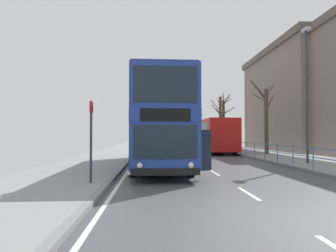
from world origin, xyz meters
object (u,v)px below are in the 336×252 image
Objects in this scene: bare_tree_far_02 at (221,120)px; bare_tree_far_00 at (223,121)px; street_lamp_far_side at (307,84)px; double_decker_bus_main at (158,124)px; background_bus_far_lane at (212,135)px; background_building_00 at (321,99)px; bus_stop_sign_near at (91,132)px; bare_tree_far_01 at (266,117)px.

bare_tree_far_00 is at bearing -100.27° from bare_tree_far_02.
double_decker_bus_main is at bearing -175.95° from street_lamp_far_side.
bare_tree_far_00 is (-0.48, 18.46, -1.28)m from street_lamp_far_side.
bare_tree_far_02 reaches higher than background_bus_far_lane.
street_lamp_far_side is 20.81m from background_building_00.
bare_tree_far_02 is (9.05, 25.99, 1.43)m from double_decker_bus_main.
bus_stop_sign_near is at bearing -148.45° from street_lamp_far_side.
double_decker_bus_main is 0.66× the size of background_building_00.
bus_stop_sign_near is 0.15× the size of background_building_00.
bare_tree_far_02 is 0.44× the size of background_building_00.
street_lamp_far_side reaches higher than bus_stop_sign_near.
background_bus_far_lane is 3.95× the size of bus_stop_sign_near.
bare_tree_far_01 is (0.69, 8.14, -1.39)m from street_lamp_far_side.
bare_tree_far_02 is at bearing 142.57° from background_building_00.
bare_tree_far_01 is 14.18m from background_building_00.
street_lamp_far_side is 8.29m from bare_tree_far_01.
background_building_00 is (13.61, 5.02, 4.10)m from background_bus_far_lane.
bare_tree_far_02 reaches higher than bus_stop_sign_near.
background_building_00 is at bearing -37.43° from bare_tree_far_02.
background_bus_far_lane is at bearing -159.75° from background_building_00.
street_lamp_far_side is 25.43m from bare_tree_far_02.
background_building_00 reaches higher than bus_stop_sign_near.
double_decker_bus_main is 1.09× the size of background_bus_far_lane.
double_decker_bus_main is 1.53× the size of street_lamp_far_side.
bus_stop_sign_near is 0.35× the size of bare_tree_far_02.
background_building_00 is at bearing -3.51° from bare_tree_far_00.
street_lamp_far_side reaches higher than bare_tree_far_00.
background_bus_far_lane is 15.07m from background_building_00.
street_lamp_far_side is 1.19× the size of bare_tree_far_00.
background_building_00 reaches higher than bare_tree_far_01.
street_lamp_far_side is 1.22× the size of bare_tree_far_01.
background_building_00 is at bearing 48.68° from bus_stop_sign_near.
bare_tree_far_01 is at bearing -52.42° from background_bus_far_lane.
street_lamp_far_side is (8.27, 0.59, 2.24)m from double_decker_bus_main.
background_building_00 reaches higher than bare_tree_far_02.
street_lamp_far_side is at bearing -88.51° from bare_tree_far_00.
background_bus_far_lane is 1.40× the size of street_lamp_far_side.
bare_tree_far_01 is (11.29, 14.65, 1.34)m from bus_stop_sign_near.
bus_stop_sign_near is at bearing -111.40° from double_decker_bus_main.
bare_tree_far_00 is 7.07m from bare_tree_far_02.
double_decker_bus_main reaches higher than bus_stop_sign_near.
bare_tree_far_02 reaches higher than bare_tree_far_00.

